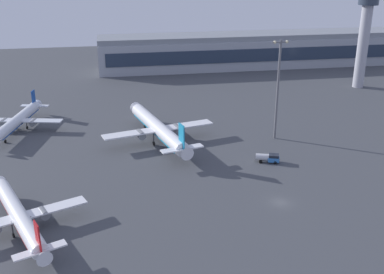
{
  "coord_description": "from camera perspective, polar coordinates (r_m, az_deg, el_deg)",
  "views": [
    {
      "loc": [
        -36.3,
        -88.41,
        52.03
      ],
      "look_at": [
        -14.15,
        33.82,
        4.0
      ],
      "focal_mm": 43.9,
      "sensor_mm": 36.0,
      "label": 1
    }
  ],
  "objects": [
    {
      "name": "control_tower",
      "position": [
        208.13,
        20.27,
        12.19
      ],
      "size": [
        8.0,
        8.0,
        42.11
      ],
      "color": "#A8A8B2",
      "rests_on": "ground"
    },
    {
      "name": "terminal_building",
      "position": [
        241.21,
        8.06,
        10.44
      ],
      "size": [
        157.82,
        22.4,
        16.4
      ],
      "color": "#9EA3AD",
      "rests_on": "ground"
    },
    {
      "name": "ground_plane",
      "position": [
        108.82,
        10.67,
        -7.83
      ],
      "size": [
        416.0,
        416.0,
        0.0
      ],
      "primitive_type": "plane",
      "color": "#424449"
    },
    {
      "name": "airplane_taxiway_distant",
      "position": [
        101.32,
        -20.27,
        -8.99
      ],
      "size": [
        26.47,
        33.54,
        9.03
      ],
      "rotation": [
        0.0,
        0.0,
        0.4
      ],
      "color": "white",
      "rests_on": "ground"
    },
    {
      "name": "fuel_truck",
      "position": [
        127.96,
        9.27,
        -2.48
      ],
      "size": [
        6.64,
        4.02,
        2.35
      ],
      "rotation": [
        0.0,
        0.0,
        4.38
      ],
      "color": "#3372BF",
      "rests_on": "ground"
    },
    {
      "name": "airplane_mid_apron",
      "position": [
        139.52,
        -4.1,
        1.05
      ],
      "size": [
        33.83,
        43.14,
        11.2
      ],
      "rotation": [
        0.0,
        0.0,
        0.24
      ],
      "color": "white",
      "rests_on": "ground"
    },
    {
      "name": "apron_light_central",
      "position": [
        140.4,
        10.41,
        6.27
      ],
      "size": [
        4.8,
        0.9,
        29.87
      ],
      "color": "slate",
      "rests_on": "ground"
    },
    {
      "name": "airplane_far_stand",
      "position": [
        158.23,
        -20.39,
        1.91
      ],
      "size": [
        27.86,
        35.54,
        9.21
      ],
      "rotation": [
        0.0,
        0.0,
        2.91
      ],
      "color": "silver",
      "rests_on": "ground"
    }
  ]
}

